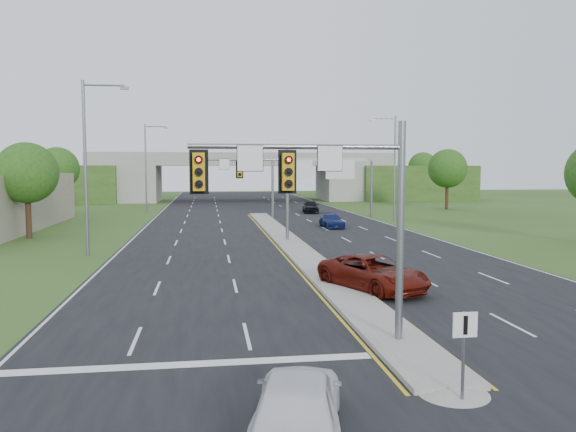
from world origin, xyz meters
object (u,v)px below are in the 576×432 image
(car_far_b, at_px, (332,221))
(sign_gantry, at_px, (321,171))
(signal_mast_near, at_px, (330,196))
(car_far_c, at_px, (310,206))
(car_far_a, at_px, (373,273))
(overpass, at_px, (242,180))
(signal_mast_far, at_px, (257,179))
(car_white, at_px, (298,403))
(keep_right_sign, at_px, (464,341))

(car_far_b, bearing_deg, sign_gantry, 83.63)
(signal_mast_near, height_order, car_far_c, signal_mast_near)
(car_far_b, bearing_deg, car_far_a, -98.86)
(sign_gantry, xyz_separation_m, overpass, (-6.68, 35.08, -1.69))
(overpass, distance_m, car_far_b, 45.93)
(signal_mast_far, relative_size, sign_gantry, 0.60)
(car_white, relative_size, car_far_b, 1.02)
(keep_right_sign, relative_size, car_far_a, 0.39)
(car_white, xyz_separation_m, car_far_b, (9.73, 40.26, -0.13))
(sign_gantry, height_order, car_far_a, sign_gantry)
(keep_right_sign, bearing_deg, car_white, -163.53)
(overpass, height_order, car_far_b, overpass)
(sign_gantry, bearing_deg, keep_right_sign, -97.70)
(keep_right_sign, xyz_separation_m, car_white, (-4.16, -1.23, -0.74))
(signal_mast_far, distance_m, overpass, 55.13)
(car_far_a, xyz_separation_m, car_far_b, (4.06, 26.78, -0.16))
(signal_mast_far, distance_m, car_white, 31.00)
(signal_mast_near, distance_m, car_white, 7.18)
(keep_right_sign, bearing_deg, signal_mast_near, 116.94)
(sign_gantry, bearing_deg, overpass, 100.79)
(signal_mast_far, xyz_separation_m, car_far_a, (3.76, -17.21, -3.91))
(car_far_a, relative_size, car_far_b, 1.30)
(signal_mast_near, relative_size, keep_right_sign, 3.18)
(car_white, height_order, car_far_b, car_white)
(signal_mast_near, distance_m, car_far_c, 52.99)
(signal_mast_near, height_order, sign_gantry, signal_mast_near)
(signal_mast_near, bearing_deg, car_far_c, 80.16)
(sign_gantry, relative_size, car_far_a, 2.04)
(overpass, bearing_deg, car_far_a, -88.81)
(car_far_b, relative_size, car_far_c, 0.94)
(car_far_c, bearing_deg, car_far_a, -90.82)
(keep_right_sign, relative_size, overpass, 0.03)
(overpass, bearing_deg, car_far_c, -76.42)
(signal_mast_near, bearing_deg, car_far_b, 77.25)
(signal_mast_far, xyz_separation_m, car_far_c, (9.03, 27.07, -3.92))
(overpass, bearing_deg, keep_right_sign, -90.00)
(keep_right_sign, bearing_deg, overpass, 90.00)
(overpass, xyz_separation_m, car_white, (-4.16, -85.76, -2.77))
(signal_mast_far, bearing_deg, car_far_b, 50.74)
(sign_gantry, distance_m, overpass, 35.75)
(keep_right_sign, height_order, overpass, overpass)
(overpass, relative_size, car_white, 17.93)
(car_white, bearing_deg, car_far_c, -88.27)
(keep_right_sign, xyz_separation_m, car_far_a, (1.50, 12.25, -0.71))
(sign_gantry, bearing_deg, car_far_a, -97.93)
(signal_mast_far, height_order, keep_right_sign, signal_mast_far)
(sign_gantry, height_order, car_far_c, sign_gantry)
(keep_right_sign, bearing_deg, car_far_c, 83.17)
(keep_right_sign, distance_m, car_far_a, 12.36)
(sign_gantry, relative_size, car_far_c, 2.50)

